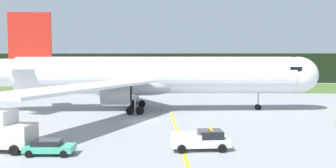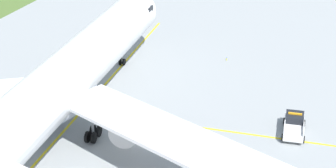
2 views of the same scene
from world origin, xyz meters
The scene contains 6 objects.
ground centered at (0.00, 0.00, 0.00)m, with size 320.00×320.00×0.00m, color #919697.
taxiway_centerline_main centered at (1.56, 8.92, 0.00)m, with size 67.86×0.30×0.01m, color yellow.
taxiway_centerline_spur centered at (5.37, -10.19, 0.00)m, with size 34.42×0.30×0.01m, color yellow.
airliner centered at (0.90, 8.86, 5.40)m, with size 53.22×51.51×15.15m.
ops_pickup_truck centered at (7.47, -14.52, 0.90)m, with size 5.43×2.86×1.94m.
taxiway_edge_light_east centered at (24.02, -2.71, 0.26)m, with size 0.12×0.12×0.48m.
Camera 2 is at (-46.91, -20.22, 30.92)m, focal length 60.97 mm.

